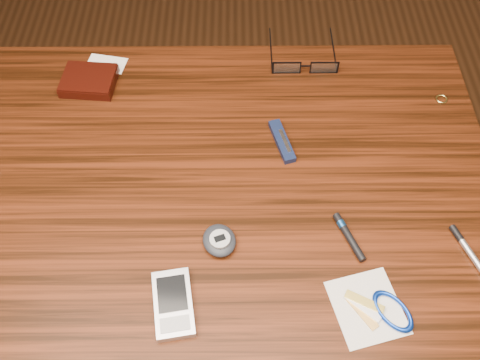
{
  "coord_description": "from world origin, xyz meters",
  "views": [
    {
      "loc": [
        0.06,
        -0.5,
        1.5
      ],
      "look_at": [
        0.06,
        0.01,
        0.76
      ],
      "focal_mm": 40.0,
      "sensor_mm": 36.0,
      "label": 1
    }
  ],
  "objects": [
    {
      "name": "gold_ring",
      "position": [
        0.44,
        0.2,
        0.75
      ],
      "size": [
        0.03,
        0.03,
        0.0
      ],
      "primitive_type": "torus",
      "rotation": [
        0.0,
        0.0,
        -0.33
      ],
      "color": "#DDCB6F",
      "rests_on": "desk"
    },
    {
      "name": "pedometer",
      "position": [
        0.03,
        -0.11,
        0.76
      ],
      "size": [
        0.07,
        0.07,
        0.02
      ],
      "color": "black",
      "rests_on": "desk"
    },
    {
      "name": "wallet_and_card",
      "position": [
        -0.23,
        0.24,
        0.76
      ],
      "size": [
        0.12,
        0.13,
        0.02
      ],
      "color": "black",
      "rests_on": "desk"
    },
    {
      "name": "eyeglasses",
      "position": [
        0.19,
        0.28,
        0.76
      ],
      "size": [
        0.13,
        0.13,
        0.03
      ],
      "color": "black",
      "rests_on": "desk"
    },
    {
      "name": "black_blue_pen",
      "position": [
        0.23,
        -0.1,
        0.76
      ],
      "size": [
        0.04,
        0.09,
        0.01
      ],
      "color": "black",
      "rests_on": "desk"
    },
    {
      "name": "ground",
      "position": [
        0.0,
        0.0,
        0.0
      ],
      "size": [
        3.8,
        3.8,
        0.0
      ],
      "primitive_type": "plane",
      "color": "#472814",
      "rests_on": "ground"
    },
    {
      "name": "pda_phone",
      "position": [
        -0.04,
        -0.21,
        0.76
      ],
      "size": [
        0.07,
        0.11,
        0.02
      ],
      "color": "#B5B5B9",
      "rests_on": "desk"
    },
    {
      "name": "notepad_keys",
      "position": [
        0.26,
        -0.22,
        0.75
      ],
      "size": [
        0.14,
        0.13,
        0.01
      ],
      "color": "silver",
      "rests_on": "desk"
    },
    {
      "name": "desk",
      "position": [
        0.0,
        0.0,
        0.65
      ],
      "size": [
        1.0,
        0.7,
        0.75
      ],
      "color": "#3D1709",
      "rests_on": "ground"
    },
    {
      "name": "pocket_knife",
      "position": [
        0.14,
        0.09,
        0.76
      ],
      "size": [
        0.05,
        0.1,
        0.01
      ],
      "color": "#0E1837",
      "rests_on": "desk"
    },
    {
      "name": "silver_pen",
      "position": [
        0.42,
        -0.13,
        0.75
      ],
      "size": [
        0.05,
        0.12,
        0.01
      ],
      "color": "#AFAFB4",
      "rests_on": "desk"
    }
  ]
}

